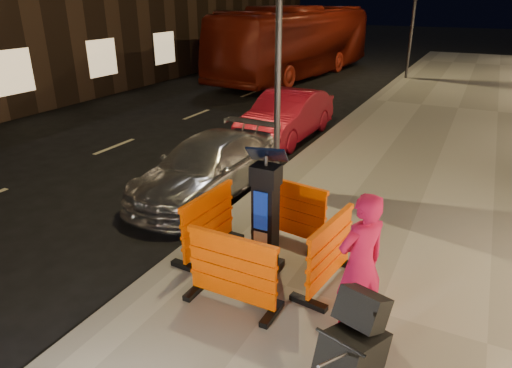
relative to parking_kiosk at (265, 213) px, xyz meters
The scene contains 15 objects.
ground_plane 1.68m from the parking_kiosk, 167.12° to the right, with size 120.00×120.00×0.00m, color black.
sidewalk 1.97m from the parking_kiosk, ahead, with size 6.00×60.00×0.15m, color gray.
kerb 1.64m from the parking_kiosk, 167.12° to the right, with size 0.30×60.00×0.15m, color slate.
parking_kiosk is the anchor object (origin of this frame).
barrier_front 1.03m from the parking_kiosk, 90.00° to the right, with size 1.26×0.52×0.98m, color #FC5200.
barrier_back 1.03m from the parking_kiosk, 90.00° to the left, with size 1.26×0.52×0.98m, color #FC5200.
barrier_kerbside 1.03m from the parking_kiosk, behind, with size 1.26×0.52×0.98m, color #FC5200.
barrier_bldgside 1.03m from the parking_kiosk, ahead, with size 1.26×0.52×0.98m, color #FC5200.
car_silver 3.35m from the parking_kiosk, 137.28° to the left, with size 1.63×4.01×1.16m, color silver.
car_red 7.01m from the parking_kiosk, 110.59° to the left, with size 1.40×4.03×1.33m, color maroon.
bus_doubledecker 17.81m from the parking_kiosk, 110.62° to the left, with size 2.80×11.95×3.33m, color maroon.
man 1.65m from the parking_kiosk, 24.29° to the right, with size 0.63×0.41×1.73m, color #B50F40.
stroller 2.36m from the parking_kiosk, 42.81° to the right, with size 0.51×0.78×0.98m, color black.
street_lamp_mid 3.59m from the parking_kiosk, 111.21° to the left, with size 0.12×0.12×6.00m, color #3F3F44.
street_lamp_far 17.86m from the parking_kiosk, 93.39° to the left, with size 0.12×0.12×6.00m, color #3F3F44.
Camera 1 is at (3.72, -4.82, 3.81)m, focal length 32.00 mm.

